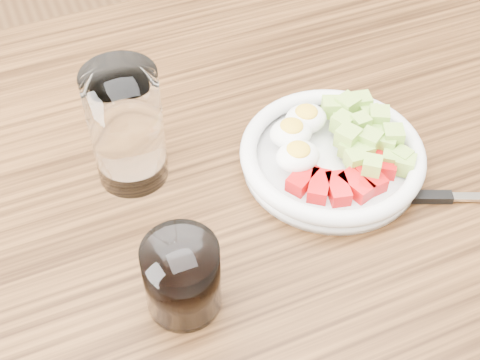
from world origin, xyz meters
name	(u,v)px	position (x,y,z in m)	size (l,w,h in m)	color
dining_table	(250,252)	(0.00, 0.00, 0.67)	(1.50, 0.90, 0.77)	brown
bowl	(333,153)	(0.11, 0.02, 0.79)	(0.22, 0.22, 0.05)	white
fork	(433,197)	(0.19, -0.08, 0.77)	(0.20, 0.10, 0.01)	black
water_glass	(126,127)	(-0.11, 0.10, 0.84)	(0.08, 0.08, 0.15)	white
coffee_glass	(182,277)	(-0.12, -0.09, 0.81)	(0.08, 0.08, 0.09)	white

